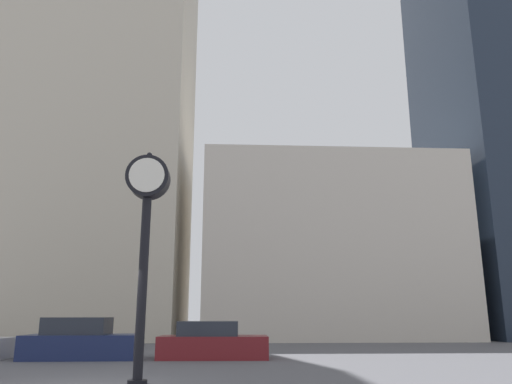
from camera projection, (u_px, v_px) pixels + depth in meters
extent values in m
cube|color=#BCB29E|center=(93.00, 76.00, 37.79)|extent=(14.58, 12.00, 38.27)
cube|color=beige|center=(324.00, 252.00, 35.50)|extent=(16.73, 12.00, 11.77)
cube|color=#1E2838|center=(500.00, 130.00, 38.53)|extent=(9.48, 12.00, 30.84)
cylinder|color=black|center=(137.00, 382.00, 10.33)|extent=(0.41, 0.41, 0.10)
cylinder|color=black|center=(142.00, 285.00, 10.81)|extent=(0.21, 0.21, 3.88)
cylinder|color=black|center=(148.00, 178.00, 11.39)|extent=(0.97, 0.44, 0.97)
cylinder|color=white|center=(147.00, 175.00, 11.17)|extent=(0.79, 0.02, 0.79)
cylinder|color=white|center=(150.00, 180.00, 11.61)|extent=(0.79, 0.02, 0.79)
sphere|color=black|center=(150.00, 155.00, 11.52)|extent=(0.12, 0.12, 0.12)
cube|color=#19234C|center=(82.00, 347.00, 17.85)|extent=(3.99, 1.95, 0.85)
cube|color=#232833|center=(78.00, 326.00, 18.01)|extent=(2.20, 1.70, 0.60)
cube|color=maroon|center=(214.00, 347.00, 18.08)|extent=(3.96, 1.97, 0.80)
cube|color=#232833|center=(209.00, 328.00, 18.23)|extent=(2.19, 1.71, 0.52)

